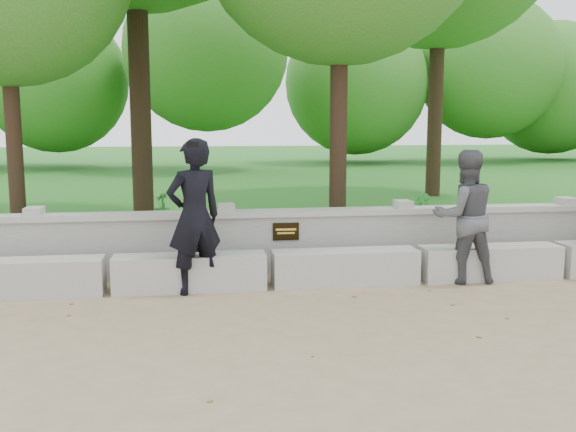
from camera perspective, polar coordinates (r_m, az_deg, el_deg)
name	(u,v)px	position (r m, az deg, el deg)	size (l,w,h in m)	color
ground	(291,335)	(6.49, 0.31, -10.50)	(80.00, 80.00, 0.00)	#9A7F5E
lawn	(224,186)	(20.19, -5.74, 2.66)	(40.00, 22.00, 0.25)	#24691F
concrete_bench	(269,270)	(8.24, -1.70, -4.80)	(11.90, 0.45, 0.45)	#B5B3AB
parapet_wall	(263,241)	(8.87, -2.24, -2.28)	(12.50, 0.35, 0.90)	#AAA8A1
man_main	(194,217)	(7.90, -8.34, -0.06)	(0.82, 0.76, 1.91)	black
visitor_left	(465,217)	(8.70, 15.43, -0.05)	(0.87, 0.69, 1.75)	#49494F
shrub_b	(422,210)	(11.68, 11.81, 0.52)	(0.33, 0.26, 0.59)	#2F8B2F
shrub_d	(162,206)	(12.59, -11.12, 0.92)	(0.29, 0.26, 0.52)	#2F8B2F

